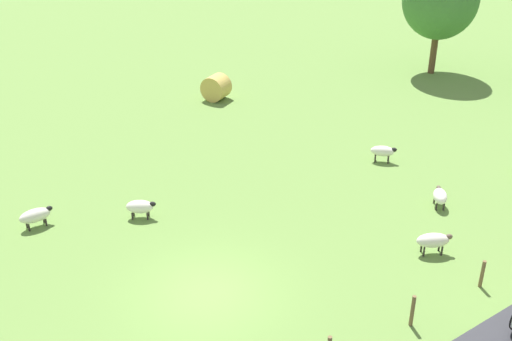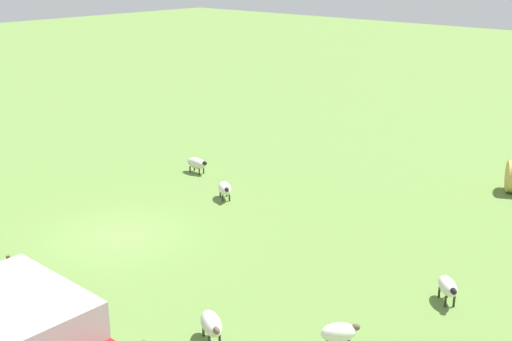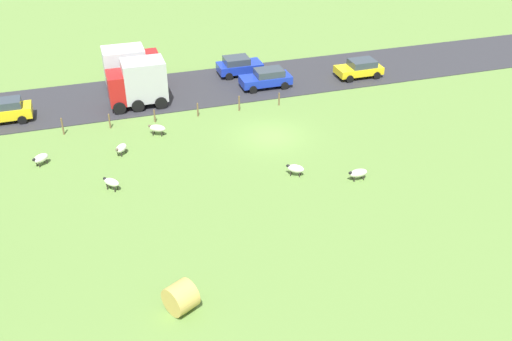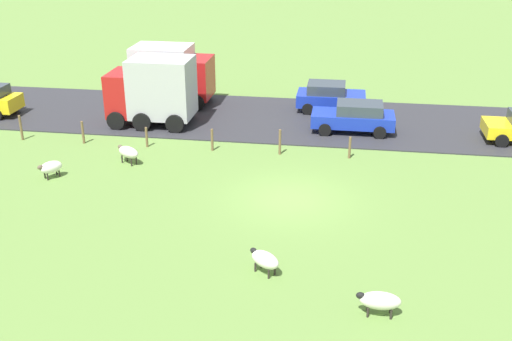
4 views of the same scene
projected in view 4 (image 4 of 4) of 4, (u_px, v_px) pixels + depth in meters
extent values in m
plane|color=olive|center=(290.00, 199.00, 24.17)|extent=(160.00, 160.00, 0.00)
cube|color=#2D2D33|center=(308.00, 120.00, 33.24)|extent=(8.00, 80.00, 0.06)
ellipsoid|color=silver|center=(128.00, 152.00, 27.39)|extent=(1.04, 1.28, 0.52)
ellipsoid|color=brown|center=(120.00, 147.00, 27.66)|extent=(0.29, 0.32, 0.20)
cylinder|color=#2D2823|center=(122.00, 159.00, 27.62)|extent=(0.07, 0.07, 0.36)
cylinder|color=#2D2823|center=(127.00, 157.00, 27.83)|extent=(0.07, 0.07, 0.36)
cylinder|color=#2D2823|center=(131.00, 162.00, 27.25)|extent=(0.07, 0.07, 0.36)
cylinder|color=#2D2823|center=(136.00, 161.00, 27.45)|extent=(0.07, 0.07, 0.36)
ellipsoid|color=silver|center=(380.00, 301.00, 17.05)|extent=(0.53, 1.18, 0.52)
ellipsoid|color=black|center=(360.00, 295.00, 17.08)|extent=(0.18, 0.26, 0.20)
cylinder|color=#2D2823|center=(368.00, 313.00, 17.10)|extent=(0.07, 0.07, 0.29)
cylinder|color=#2D2823|center=(368.00, 307.00, 17.36)|extent=(0.07, 0.07, 0.29)
cylinder|color=#2D2823|center=(391.00, 315.00, 17.02)|extent=(0.07, 0.07, 0.29)
cylinder|color=#2D2823|center=(390.00, 309.00, 17.28)|extent=(0.07, 0.07, 0.29)
ellipsoid|color=silver|center=(265.00, 260.00, 19.05)|extent=(1.03, 1.16, 0.52)
ellipsoid|color=black|center=(254.00, 251.00, 19.32)|extent=(0.30, 0.32, 0.20)
cylinder|color=#2D2823|center=(255.00, 267.00, 19.28)|extent=(0.07, 0.07, 0.30)
cylinder|color=#2D2823|center=(261.00, 264.00, 19.47)|extent=(0.07, 0.07, 0.30)
cylinder|color=#2D2823|center=(269.00, 274.00, 18.91)|extent=(0.07, 0.07, 0.30)
cylinder|color=#2D2823|center=(275.00, 271.00, 19.10)|extent=(0.07, 0.07, 0.30)
ellipsoid|color=white|center=(51.00, 167.00, 25.96)|extent=(1.08, 1.02, 0.52)
ellipsoid|color=brown|center=(40.00, 167.00, 25.63)|extent=(0.31, 0.31, 0.20)
cylinder|color=#2D2823|center=(48.00, 177.00, 25.83)|extent=(0.07, 0.07, 0.29)
cylinder|color=#2D2823|center=(45.00, 175.00, 26.03)|extent=(0.07, 0.07, 0.29)
cylinder|color=#2D2823|center=(59.00, 174.00, 26.16)|extent=(0.07, 0.07, 0.29)
cylinder|color=#2D2823|center=(57.00, 172.00, 26.35)|extent=(0.07, 0.07, 0.29)
cylinder|color=brown|center=(350.00, 148.00, 28.01)|extent=(0.12, 0.12, 1.05)
cylinder|color=brown|center=(280.00, 142.00, 28.42)|extent=(0.12, 0.12, 1.23)
cylinder|color=brown|center=(212.00, 140.00, 28.91)|extent=(0.12, 0.12, 1.09)
cylinder|color=brown|center=(147.00, 137.00, 29.38)|extent=(0.12, 0.12, 1.00)
cylinder|color=brown|center=(83.00, 132.00, 29.80)|extent=(0.12, 0.12, 1.14)
cylinder|color=brown|center=(21.00, 128.00, 30.23)|extent=(0.12, 0.12, 1.29)
cube|color=#B21919|center=(123.00, 93.00, 32.25)|extent=(2.45, 1.20, 2.30)
cube|color=#B2B2B7|center=(162.00, 87.00, 31.78)|extent=(2.45, 3.23, 3.10)
cylinder|color=black|center=(116.00, 121.00, 31.59)|extent=(0.30, 0.96, 0.96)
cylinder|color=black|center=(132.00, 107.00, 33.81)|extent=(0.30, 0.96, 0.96)
cylinder|color=black|center=(142.00, 122.00, 31.39)|extent=(0.30, 0.96, 0.96)
cylinder|color=black|center=(156.00, 108.00, 33.62)|extent=(0.30, 0.96, 0.96)
cylinder|color=black|center=(175.00, 123.00, 31.14)|extent=(0.30, 0.96, 0.96)
cylinder|color=black|center=(187.00, 109.00, 33.37)|extent=(0.30, 0.96, 0.96)
cube|color=#B21919|center=(201.00, 78.00, 35.20)|extent=(2.53, 1.20, 2.30)
cube|color=silver|center=(163.00, 71.00, 35.39)|extent=(2.53, 3.32, 2.94)
cylinder|color=black|center=(206.00, 91.00, 36.80)|extent=(0.30, 0.96, 0.96)
cylinder|color=black|center=(196.00, 103.00, 34.51)|extent=(0.30, 0.96, 0.96)
cylinder|color=black|center=(184.00, 90.00, 37.00)|extent=(0.30, 0.96, 0.96)
cylinder|color=black|center=(172.00, 102.00, 34.70)|extent=(0.30, 0.96, 0.96)
cylinder|color=black|center=(155.00, 89.00, 37.26)|extent=(0.30, 0.96, 0.96)
cylinder|color=black|center=(142.00, 100.00, 34.96)|extent=(0.30, 0.96, 0.96)
cylinder|color=black|center=(13.00, 105.00, 34.62)|extent=(0.22, 0.64, 0.64)
cube|color=#1933B2|center=(353.00, 119.00, 31.26)|extent=(1.85, 4.24, 0.66)
cube|color=#333D47|center=(360.00, 108.00, 30.97)|extent=(1.63, 2.33, 0.56)
cylinder|color=black|center=(325.00, 130.00, 30.74)|extent=(0.22, 0.64, 0.64)
cylinder|color=black|center=(327.00, 118.00, 32.42)|extent=(0.22, 0.64, 0.64)
cylinder|color=black|center=(380.00, 132.00, 30.36)|extent=(0.22, 0.64, 0.64)
cylinder|color=black|center=(379.00, 121.00, 32.04)|extent=(0.22, 0.64, 0.64)
cylinder|color=black|center=(502.00, 141.00, 29.27)|extent=(0.22, 0.64, 0.64)
cylinder|color=black|center=(493.00, 128.00, 31.04)|extent=(0.22, 0.64, 0.64)
cube|color=#1933B2|center=(331.00, 99.00, 34.54)|extent=(1.99, 3.87, 0.71)
cube|color=#333D47|center=(326.00, 88.00, 34.33)|extent=(1.75, 2.13, 0.56)
cylinder|color=black|center=(353.00, 101.00, 35.41)|extent=(0.22, 0.64, 0.64)
cylinder|color=black|center=(353.00, 111.00, 33.61)|extent=(0.22, 0.64, 0.64)
cylinder|color=black|center=(310.00, 99.00, 35.76)|extent=(0.22, 0.64, 0.64)
cylinder|color=black|center=(308.00, 109.00, 33.96)|extent=(0.22, 0.64, 0.64)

